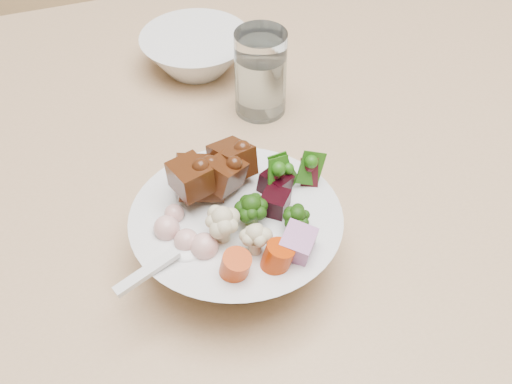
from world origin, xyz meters
The scene contains 6 objects.
dining_table centered at (0.05, 0.01, 0.68)m, with size 1.73×1.16×0.75m.
chair_far centered at (-0.08, 0.76, 0.47)m, with size 0.41×0.41×0.84m.
food_bowl centered at (-0.23, -0.02, 0.79)m, with size 0.19×0.19×0.10m.
soup_spoon centered at (-0.29, -0.04, 0.81)m, with size 0.09×0.03×0.02m.
water_glass centered at (-0.09, 0.17, 0.80)m, with size 0.06×0.06×0.10m.
side_bowl centered at (-0.12, 0.28, 0.78)m, with size 0.14×0.14×0.05m, color silver, non-canonical shape.
Camera 1 is at (-0.43, -0.42, 1.27)m, focal length 50.00 mm.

